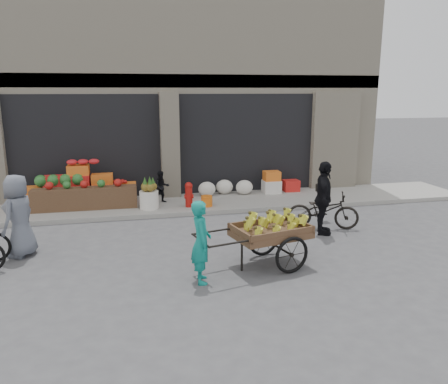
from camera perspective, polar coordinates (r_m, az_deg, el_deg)
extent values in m
plane|color=#424244|center=(9.00, -3.60, -8.54)|extent=(80.00, 80.00, 0.00)
cube|color=gray|center=(12.86, -6.47, -1.65)|extent=(18.00, 2.20, 0.12)
cube|color=beige|center=(16.52, -8.37, 13.62)|extent=(14.00, 6.00, 7.00)
cube|color=gray|center=(13.68, -7.45, 14.19)|extent=(14.00, 0.30, 0.40)
cube|color=black|center=(14.42, -17.35, 5.96)|extent=(4.40, 1.60, 3.10)
cube|color=black|center=(14.85, 2.16, 6.74)|extent=(4.40, 1.60, 3.10)
cube|color=beige|center=(13.58, -7.13, 6.05)|extent=(0.55, 0.80, 3.22)
cube|color=brown|center=(12.62, -17.68, -0.79)|extent=(2.80, 0.45, 0.60)
sphere|color=#1E5923|center=(13.10, -20.68, 1.45)|extent=(0.34, 0.34, 0.34)
cylinder|color=silver|center=(12.24, -9.75, -1.01)|extent=(0.52, 0.52, 0.50)
cylinder|color=#A5140F|center=(12.28, -4.61, -0.67)|extent=(0.20, 0.20, 0.56)
sphere|color=#A5140F|center=(12.21, -4.64, 0.79)|extent=(0.22, 0.22, 0.22)
cylinder|color=orange|center=(12.34, -2.27, -1.19)|extent=(0.32, 0.32, 0.30)
ellipsoid|color=silver|center=(13.63, 0.24, 0.50)|extent=(1.70, 0.60, 0.44)
imported|color=black|center=(12.80, -8.14, 0.66)|extent=(0.51, 0.43, 0.93)
cube|color=brown|center=(8.44, 6.10, -5.40)|extent=(1.58, 1.22, 0.13)
torus|color=black|center=(8.23, 8.85, -8.15)|extent=(0.71, 0.23, 0.71)
torus|color=black|center=(9.02, 5.21, -6.12)|extent=(0.71, 0.23, 0.71)
cylinder|color=black|center=(8.27, 2.34, -8.36)|extent=(0.05, 0.05, 0.58)
imported|color=#107F73|center=(7.67, -3.00, -6.52)|extent=(0.38, 0.56, 1.49)
imported|color=slate|center=(9.75, -25.22, -2.84)|extent=(0.82, 0.98, 1.70)
imported|color=black|center=(10.97, 12.81, -2.37)|extent=(1.81, 1.19, 0.90)
imported|color=black|center=(10.44, 12.86, -0.80)|extent=(0.77, 1.10, 1.74)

